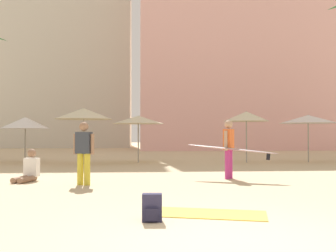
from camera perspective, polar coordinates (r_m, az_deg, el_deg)
The scene contains 13 objects.
ground at distance 4.79m, azimuth 11.53°, elevation -17.23°, with size 120.00×120.00×0.00m, color beige.
hotel_pink at distance 36.97m, azimuth 10.81°, elevation 11.10°, with size 18.63×8.43×18.43m, color beige.
hotel_tower_gray at distance 45.15m, azimuth -16.09°, elevation 14.00°, with size 16.14×9.44×26.33m, color beige.
cafe_umbrella_0 at distance 18.52m, azimuth 11.46°, elevation 1.39°, with size 2.13×2.13×2.40m.
cafe_umbrella_1 at distance 17.57m, azimuth -12.29°, elevation 1.78°, with size 2.53×2.53×2.49m.
cafe_umbrella_2 at distance 19.26m, azimuth -20.26°, elevation 0.43°, with size 2.23×2.23×2.14m.
cafe_umbrella_4 at distance 19.71m, azimuth 19.93°, elevation 0.95°, with size 2.70×2.70×2.26m.
cafe_umbrella_6 at distance 18.32m, azimuth -4.39°, elevation 0.92°, with size 2.44×2.44×2.21m.
beach_towel at distance 6.61m, azimuth 6.07°, elevation -12.70°, with size 1.87×0.82×0.01m, color #F4CC4C.
backpack at distance 6.00m, azimuth -2.36°, elevation -11.98°, with size 0.31×0.26×0.42m.
person_far_right at distance 11.69m, azimuth -19.81°, elevation -6.10°, with size 0.60×0.95×0.91m.
person_mid_center at distance 11.61m, azimuth 9.04°, elevation -3.13°, with size 2.51×1.57×1.74m.
person_near_right at distance 10.38m, azimuth -12.29°, elevation -3.54°, with size 0.60×0.35×1.65m.
Camera 1 is at (-1.25, -4.43, 1.32)m, focal length 41.41 mm.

